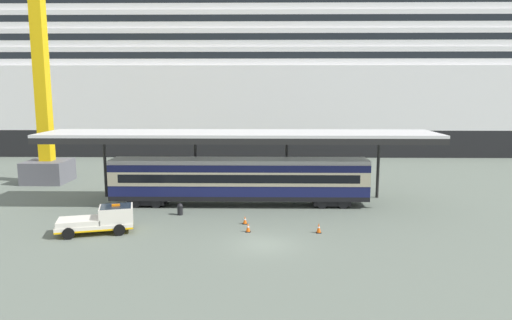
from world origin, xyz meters
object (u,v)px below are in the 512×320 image
object	(u,v)px
traffic_cone_near	(245,220)
dockside_crane	(42,7)
cruise_ship	(278,75)
traffic_cone_mid	(248,227)
train_carriage	(239,179)
traffic_cone_far	(319,228)
quay_bollard	(180,209)
service_truck	(103,219)

from	to	relation	value
traffic_cone_near	dockside_crane	world-z (taller)	dockside_crane
cruise_ship	traffic_cone_mid	distance (m)	49.73
train_carriage	traffic_cone_far	size ratio (longest dim) A/B	30.98
cruise_ship	traffic_cone_mid	xyz separation A→B (m)	(-3.57, -48.08, -12.18)
train_carriage	traffic_cone_mid	size ratio (longest dim) A/B	33.05
train_carriage	traffic_cone_mid	world-z (taller)	train_carriage
cruise_ship	train_carriage	world-z (taller)	cruise_ship
quay_bollard	traffic_cone_mid	bearing A→B (deg)	-38.33
traffic_cone_near	train_carriage	bearing A→B (deg)	97.04
cruise_ship	traffic_cone_far	size ratio (longest dim) A/B	186.72
traffic_cone_far	traffic_cone_mid	bearing A→B (deg)	178.33
traffic_cone_near	dockside_crane	size ratio (longest dim) A/B	0.01
quay_bollard	traffic_cone_near	bearing A→B (deg)	-24.87
train_carriage	service_truck	size ratio (longest dim) A/B	4.01
traffic_cone_far	dockside_crane	xyz separation A→B (m)	(-26.97, 17.82, 18.15)
traffic_cone_mid	dockside_crane	world-z (taller)	dockside_crane
train_carriage	quay_bollard	bearing A→B (deg)	-144.78
traffic_cone_far	traffic_cone_near	bearing A→B (deg)	158.11
train_carriage	dockside_crane	xyz separation A→B (m)	(-20.94, 9.91, 16.20)
train_carriage	traffic_cone_near	bearing A→B (deg)	-82.96
traffic_cone_mid	service_truck	bearing A→B (deg)	-178.37
traffic_cone_far	dockside_crane	size ratio (longest dim) A/B	0.01
traffic_cone_near	quay_bollard	distance (m)	5.92
dockside_crane	train_carriage	bearing A→B (deg)	-25.33
traffic_cone_far	cruise_ship	bearing A→B (deg)	91.72
traffic_cone_near	traffic_cone_mid	size ratio (longest dim) A/B	0.93
service_truck	traffic_cone_mid	xyz separation A→B (m)	(10.31, 0.29, -0.66)
cruise_ship	dockside_crane	world-z (taller)	dockside_crane
service_truck	traffic_cone_mid	size ratio (longest dim) A/B	8.24
traffic_cone_mid	quay_bollard	size ratio (longest dim) A/B	0.70
traffic_cone_far	quay_bollard	size ratio (longest dim) A/B	0.75
traffic_cone_mid	traffic_cone_far	size ratio (longest dim) A/B	0.94
traffic_cone_mid	train_carriage	bearing A→B (deg)	97.43
traffic_cone_far	quay_bollard	world-z (taller)	quay_bollard
cruise_ship	service_truck	size ratio (longest dim) A/B	24.18
cruise_ship	quay_bollard	bearing A→B (deg)	-101.97
dockside_crane	quay_bollard	xyz separation A→B (m)	(16.28, -13.20, -17.99)
traffic_cone_mid	dockside_crane	bearing A→B (deg)	141.15
traffic_cone_far	dockside_crane	bearing A→B (deg)	146.54
traffic_cone_far	quay_bollard	bearing A→B (deg)	156.59
cruise_ship	train_carriage	size ratio (longest dim) A/B	6.03
train_carriage	traffic_cone_far	xyz separation A→B (m)	(6.04, -7.92, -1.95)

